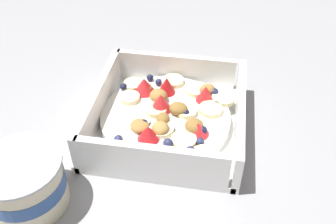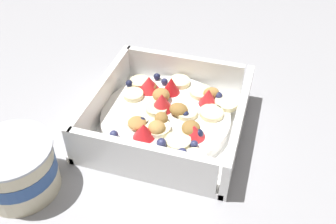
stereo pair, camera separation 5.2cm
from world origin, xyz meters
TOP-DOWN VIEW (x-y plane):
  - ground_plane at (0.00, 0.00)m, footprint 2.40×2.40m
  - fruit_bowl at (-0.01, -0.00)m, footprint 0.21×0.21m
  - yogurt_cup at (-0.17, 0.14)m, footprint 0.10×0.10m

SIDE VIEW (x-z plane):
  - ground_plane at x=0.00m, z-range 0.00..0.00m
  - fruit_bowl at x=-0.01m, z-range -0.01..0.05m
  - yogurt_cup at x=-0.17m, z-range 0.00..0.07m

